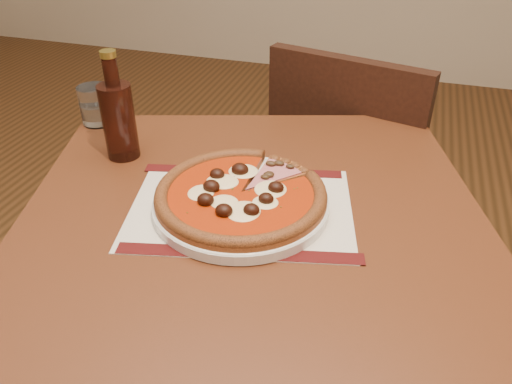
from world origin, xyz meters
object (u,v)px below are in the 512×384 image
(bottle, at_px, (118,117))
(chair_far, at_px, (350,175))
(water_glass, at_px, (96,105))
(plate, at_px, (241,203))
(table, at_px, (253,257))
(pizza, at_px, (241,194))

(bottle, bearing_deg, chair_far, 48.93)
(water_glass, bearing_deg, plate, -28.05)
(table, xyz_separation_m, plate, (-0.02, 0.01, 0.11))
(table, xyz_separation_m, chair_far, (0.11, 0.60, -0.15))
(table, height_order, water_glass, water_glass)
(chair_far, bearing_deg, bottle, 62.94)
(pizza, distance_m, bottle, 0.32)
(table, height_order, bottle, bottle)
(plate, bearing_deg, water_glass, 151.95)
(bottle, bearing_deg, water_glass, 138.50)
(table, xyz_separation_m, bottle, (-0.31, 0.11, 0.19))
(water_glass, relative_size, bottle, 0.40)
(chair_far, xyz_separation_m, bottle, (-0.42, -0.48, 0.34))
(chair_far, relative_size, water_glass, 9.96)
(table, relative_size, bottle, 4.59)
(pizza, bearing_deg, table, -12.85)
(pizza, bearing_deg, chair_far, 77.71)
(plate, bearing_deg, table, -14.26)
(plate, relative_size, bottle, 1.40)
(chair_far, relative_size, plate, 2.86)
(table, bearing_deg, water_glass, 152.57)
(chair_far, distance_m, water_glass, 0.73)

